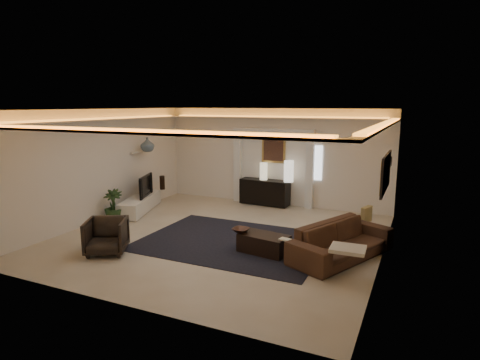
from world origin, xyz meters
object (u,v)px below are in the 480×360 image
at_px(sofa, 342,241).
at_px(coffee_table, 264,243).
at_px(armchair, 106,236).
at_px(console, 265,192).

xyz_separation_m(sofa, coffee_table, (-1.50, -0.40, -0.14)).
xyz_separation_m(sofa, armchair, (-4.42, -1.76, 0.02)).
bearing_deg(console, sofa, -45.08).
bearing_deg(coffee_table, sofa, 23.81).
height_order(console, coffee_table, console).
bearing_deg(armchair, coffee_table, -3.68).
bearing_deg(console, coffee_table, -65.18).
height_order(sofa, coffee_table, sofa).
distance_m(console, sofa, 4.50).
height_order(console, sofa, console).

